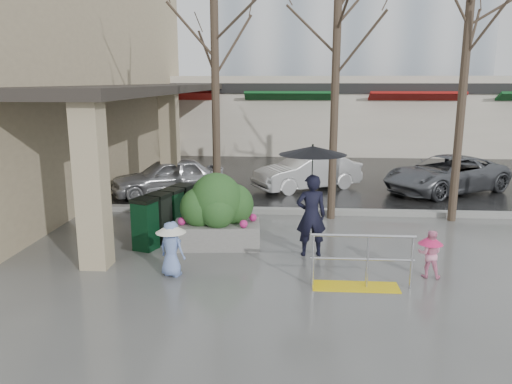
# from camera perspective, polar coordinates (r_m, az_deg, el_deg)

# --- Properties ---
(ground) EXTENTS (120.00, 120.00, 0.00)m
(ground) POSITION_cam_1_polar(r_m,az_deg,el_deg) (10.68, 3.49, -8.04)
(ground) COLOR #51514F
(ground) RESTS_ON ground
(street_asphalt) EXTENTS (120.00, 36.00, 0.01)m
(street_asphalt) POSITION_cam_1_polar(r_m,az_deg,el_deg) (32.22, 3.97, 5.85)
(street_asphalt) COLOR black
(street_asphalt) RESTS_ON ground
(curb) EXTENTS (120.00, 0.30, 0.15)m
(curb) POSITION_cam_1_polar(r_m,az_deg,el_deg) (14.47, 3.69, -2.18)
(curb) COLOR gray
(curb) RESTS_ON ground
(near_building) EXTENTS (6.00, 18.00, 8.00)m
(near_building) POSITION_cam_1_polar(r_m,az_deg,el_deg) (20.16, -23.20, 12.28)
(near_building) COLOR tan
(near_building) RESTS_ON ground
(canopy_slab) EXTENTS (2.80, 18.00, 0.25)m
(canopy_slab) POSITION_cam_1_polar(r_m,az_deg,el_deg) (18.65, -11.29, 11.94)
(canopy_slab) COLOR #2D2823
(canopy_slab) RESTS_ON pillar_front
(pillar_front) EXTENTS (0.55, 0.55, 3.50)m
(pillar_front) POSITION_cam_1_polar(r_m,az_deg,el_deg) (10.49, -18.24, 0.92)
(pillar_front) COLOR tan
(pillar_front) RESTS_ON ground
(pillar_back) EXTENTS (0.55, 0.55, 3.50)m
(pillar_back) POSITION_cam_1_polar(r_m,az_deg,el_deg) (16.60, -9.81, 5.45)
(pillar_back) COLOR tan
(pillar_back) RESTS_ON ground
(storefront_row) EXTENTS (34.00, 6.74, 4.00)m
(storefront_row) POSITION_cam_1_polar(r_m,az_deg,el_deg) (28.08, 8.14, 8.89)
(storefront_row) COLOR beige
(storefront_row) RESTS_ON ground
(handrail) EXTENTS (1.90, 0.50, 1.03)m
(handrail) POSITION_cam_1_polar(r_m,az_deg,el_deg) (9.51, 11.74, -8.51)
(handrail) COLOR yellow
(handrail) RESTS_ON ground
(tree_west) EXTENTS (3.20, 3.20, 6.80)m
(tree_west) POSITION_cam_1_polar(r_m,az_deg,el_deg) (13.82, -4.77, 18.05)
(tree_west) COLOR #382B21
(tree_west) RESTS_ON ground
(tree_midwest) EXTENTS (3.20, 3.20, 7.00)m
(tree_midwest) POSITION_cam_1_polar(r_m,az_deg,el_deg) (13.72, 9.28, 18.60)
(tree_midwest) COLOR #382B21
(tree_midwest) RESTS_ON ground
(tree_mideast) EXTENTS (3.20, 3.20, 6.50)m
(tree_mideast) POSITION_cam_1_polar(r_m,az_deg,el_deg) (14.34, 23.02, 16.04)
(tree_mideast) COLOR #382B21
(tree_mideast) RESTS_ON ground
(woman) EXTENTS (1.46, 1.46, 2.46)m
(woman) POSITION_cam_1_polar(r_m,az_deg,el_deg) (10.75, 6.40, 0.43)
(woman) COLOR black
(woman) RESTS_ON ground
(child_pink) EXTENTS (0.53, 0.48, 0.95)m
(child_pink) POSITION_cam_1_polar(r_m,az_deg,el_deg) (10.30, 19.27, -6.37)
(child_pink) COLOR #FB99C0
(child_pink) RESTS_ON ground
(child_blue) EXTENTS (0.63, 0.60, 1.11)m
(child_blue) POSITION_cam_1_polar(r_m,az_deg,el_deg) (9.90, -9.65, -5.87)
(child_blue) COLOR #748ECF
(child_blue) RESTS_ON ground
(planter) EXTENTS (2.06, 1.20, 1.73)m
(planter) POSITION_cam_1_polar(r_m,az_deg,el_deg) (11.50, -4.48, -2.23)
(planter) COLOR gray
(planter) RESTS_ON ground
(news_boxes) EXTENTS (1.16, 2.16, 1.19)m
(news_boxes) POSITION_cam_1_polar(r_m,az_deg,el_deg) (12.21, -10.29, -2.63)
(news_boxes) COLOR #0B321A
(news_boxes) RESTS_ON ground
(car_a) EXTENTS (3.98, 2.93, 1.26)m
(car_a) POSITION_cam_1_polar(r_m,az_deg,el_deg) (16.90, -10.05, 1.72)
(car_a) COLOR #A9AAAE
(car_a) RESTS_ON ground
(car_b) EXTENTS (3.98, 3.06, 1.26)m
(car_b) POSITION_cam_1_polar(r_m,az_deg,el_deg) (17.67, 5.90, 2.32)
(car_b) COLOR silver
(car_b) RESTS_ON ground
(car_c) EXTENTS (4.96, 4.15, 1.26)m
(car_c) POSITION_cam_1_polar(r_m,az_deg,el_deg) (18.30, 20.85, 1.91)
(car_c) COLOR slate
(car_c) RESTS_ON ground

